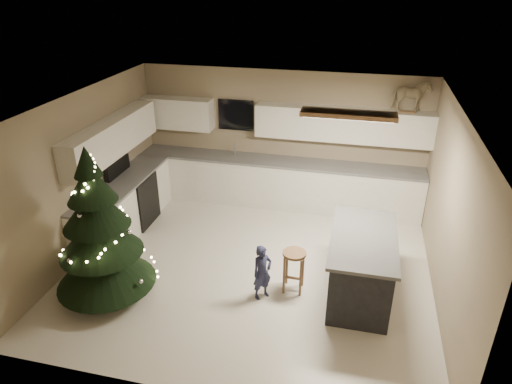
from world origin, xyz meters
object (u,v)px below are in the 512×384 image
Objects in this scene: christmas_tree at (100,238)px; bar_stool at (294,262)px; rocking_horse at (410,96)px; toddler at (262,272)px; island at (361,265)px.

bar_stool is at bearing 15.31° from christmas_tree.
rocking_horse is at bearing 61.12° from bar_stool.
christmas_tree is 2.72× the size of toddler.
rocking_horse is (1.51, 2.74, 1.81)m from bar_stool.
christmas_tree is 2.29m from toddler.
island is 2.47× the size of rocking_horse.
bar_stool is at bearing 139.24° from rocking_horse.
island reaches higher than bar_stool.
island is 0.74× the size of christmas_tree.
rocking_horse reaches higher than toddler.
bar_stool is 0.77× the size of toddler.
toddler is 4.02m from rocking_horse.
bar_stool is 0.49m from toddler.
rocking_horse reaches higher than christmas_tree.
rocking_horse reaches higher than bar_stool.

